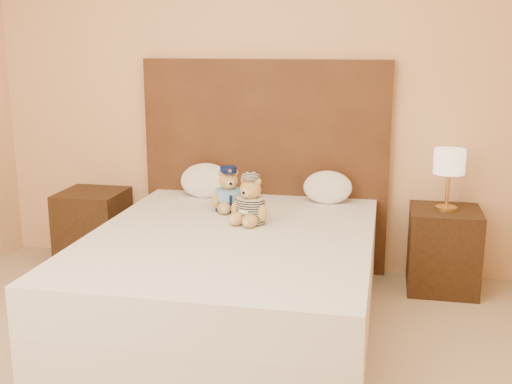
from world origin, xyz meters
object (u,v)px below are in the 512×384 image
lamp (449,165)px  teddy_police (229,189)px  nightstand_right (443,250)px  nightstand_left (93,228)px  pillow_left (205,179)px  pillow_right (328,186)px  teddy_prisoner (251,200)px  bed (231,279)px

lamp → teddy_police: size_ratio=1.40×
nightstand_right → teddy_police: teddy_police is taller
nightstand_left → pillow_left: pillow_left is taller
nightstand_left → nightstand_right: size_ratio=1.00×
pillow_right → lamp: bearing=-2.2°
pillow_right → nightstand_right: bearing=-2.2°
nightstand_left → teddy_police: (1.12, -0.31, 0.42)m
teddy_police → nightstand_right: bearing=-11.8°
nightstand_right → pillow_right: 0.87m
lamp → nightstand_left: bearing=180.0°
teddy_prisoner → pillow_right: (0.41, 0.60, -0.03)m
pillow_left → pillow_right: pillow_left is taller
bed → nightstand_left: 1.48m
nightstand_left → pillow_left: bearing=2.0°
teddy_police → pillow_left: bearing=102.0°
nightstand_left → nightstand_right: bearing=0.0°
teddy_prisoner → pillow_right: bearing=75.5°
teddy_police → teddy_prisoner: bearing=-76.5°
lamp → teddy_prisoner: (-1.18, -0.57, -0.15)m
teddy_prisoner → pillow_left: 0.75m
nightstand_left → teddy_prisoner: teddy_prisoner is taller
teddy_prisoner → pillow_left: teddy_prisoner is taller
nightstand_left → lamp: 2.56m
pillow_left → nightstand_left: bearing=-178.0°
teddy_police → pillow_left: (-0.26, 0.34, -0.02)m
bed → teddy_police: bearing=105.5°
teddy_police → teddy_prisoner: 0.32m
bed → teddy_prisoner: size_ratio=6.86×
teddy_prisoner → bed: bearing=-86.2°
nightstand_right → pillow_left: (-1.64, 0.03, 0.40)m
bed → pillow_right: size_ratio=6.05×
nightstand_right → pillow_left: bearing=179.0°
bed → nightstand_left: same height
nightstand_left → lamp: (2.50, 0.00, 0.57)m
nightstand_right → lamp: bearing=180.0°
bed → pillow_left: size_ratio=5.55×
nightstand_right → teddy_police: size_ratio=1.92×
pillow_left → nightstand_right: bearing=-1.0°
teddy_police → pillow_left: teddy_police is taller
bed → pillow_left: pillow_left is taller
pillow_left → pillow_right: 0.86m
nightstand_left → lamp: bearing=0.0°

